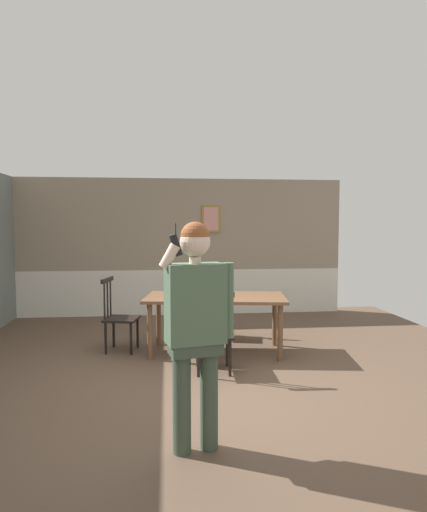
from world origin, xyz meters
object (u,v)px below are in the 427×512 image
Objects in this scene: dining_table at (215,302)px; chair_by_doorway at (217,308)px; chair_at_table_head at (213,333)px; person_figure at (196,318)px; chair_near_window at (119,316)px.

dining_table is 0.88m from chair_by_doorway.
chair_at_table_head is at bearing 94.49° from chair_by_doorway.
person_figure is (-0.44, -2.62, 0.35)m from dining_table.
chair_near_window is at bearing 36.79° from chair_by_doorway.
dining_table is at bearing 92.56° from chair_near_window.
chair_by_doorway is at bearing 81.61° from dining_table.
chair_by_doorway is 1.69m from chair_at_table_head.
dining_table is at bearing 94.26° from chair_by_doorway.
chair_at_table_head is (-0.12, -0.84, -0.22)m from dining_table.
dining_table is 1.96× the size of chair_near_window.
dining_table is 1.13× the size of person_figure.
person_figure reaches higher than chair_near_window.
chair_at_table_head is 1.90m from person_figure.
chair_by_doorway reaches higher than dining_table.
chair_by_doorway is at bearing 124.96° from chair_near_window.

